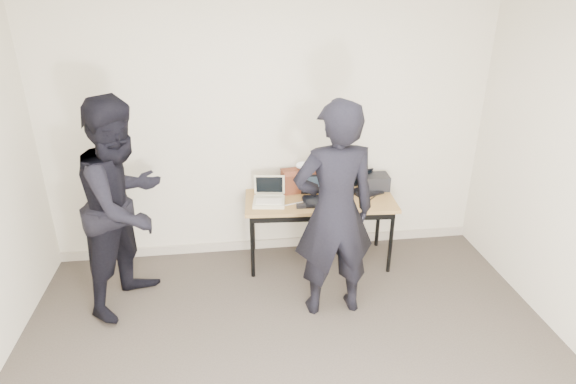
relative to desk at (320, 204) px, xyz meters
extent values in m
cube|color=beige|center=(-0.46, 0.38, 0.69)|extent=(4.50, 0.05, 2.70)
cube|color=olive|center=(0.00, 0.01, 0.04)|extent=(1.54, 0.75, 0.03)
cylinder|color=black|center=(-0.71, -0.21, -0.32)|extent=(0.04, 0.04, 0.68)
cylinder|color=black|center=(0.67, -0.30, -0.32)|extent=(0.04, 0.04, 0.68)
cylinder|color=black|center=(-0.67, 0.32, -0.32)|extent=(0.04, 0.04, 0.68)
cylinder|color=black|center=(0.71, 0.23, -0.32)|extent=(0.04, 0.04, 0.68)
cube|color=black|center=(-0.02, -0.27, -0.02)|extent=(1.40, 0.12, 0.06)
cube|color=beige|center=(-0.52, -0.04, 0.08)|extent=(0.34, 0.30, 0.04)
cube|color=white|center=(-0.52, -0.07, 0.10)|extent=(0.27, 0.17, 0.01)
cube|color=beige|center=(-0.50, 0.11, 0.20)|extent=(0.31, 0.09, 0.21)
cube|color=black|center=(-0.50, 0.10, 0.20)|extent=(0.27, 0.07, 0.17)
cube|color=beige|center=(-0.50, 0.09, 0.10)|extent=(0.28, 0.05, 0.02)
cube|color=black|center=(-0.02, -0.08, 0.07)|extent=(0.33, 0.25, 0.02)
cube|color=black|center=(-0.02, -0.11, 0.08)|extent=(0.27, 0.14, 0.01)
cube|color=black|center=(-0.02, 0.07, 0.19)|extent=(0.32, 0.08, 0.23)
cube|color=#26333F|center=(-0.02, 0.07, 0.20)|extent=(0.28, 0.06, 0.19)
cube|color=black|center=(-0.02, 0.04, 0.08)|extent=(0.29, 0.02, 0.02)
cube|color=black|center=(0.51, 0.09, 0.07)|extent=(0.34, 0.30, 0.02)
cube|color=black|center=(0.52, 0.07, 0.08)|extent=(0.26, 0.19, 0.01)
cube|color=black|center=(0.46, 0.22, 0.17)|extent=(0.30, 0.17, 0.19)
cube|color=black|center=(0.47, 0.21, 0.18)|extent=(0.25, 0.14, 0.16)
cube|color=black|center=(0.47, 0.19, 0.08)|extent=(0.25, 0.10, 0.01)
cube|color=#5F2B19|center=(-0.18, 0.23, 0.18)|extent=(0.38, 0.21, 0.24)
cube|color=#5F2B19|center=(-0.17, 0.17, 0.28)|extent=(0.37, 0.12, 0.07)
cube|color=#5F2B19|center=(-0.02, 0.25, 0.16)|extent=(0.03, 0.10, 0.02)
ellipsoid|color=white|center=(-0.15, 0.23, 0.34)|extent=(0.13, 0.10, 0.08)
cube|color=black|center=(0.63, 0.19, 0.14)|extent=(0.28, 0.24, 0.15)
cube|color=black|center=(-0.22, -0.17, 0.08)|extent=(0.09, 0.06, 0.03)
cube|color=black|center=(0.52, -0.06, 0.06)|extent=(0.19, 0.20, 0.01)
cube|color=silver|center=(-0.02, -0.11, 0.06)|extent=(0.18, 0.19, 0.01)
cube|color=black|center=(0.21, 0.19, 0.06)|extent=(0.25, 0.03, 0.01)
cube|color=silver|center=(-0.24, -0.07, 0.06)|extent=(0.27, 0.10, 0.01)
imported|color=black|center=(-0.04, -0.79, 0.31)|extent=(0.73, 0.50, 1.93)
imported|color=black|center=(-1.80, -0.42, 0.30)|extent=(1.08, 1.17, 1.93)
cube|color=#AFA391|center=(-0.46, 0.34, -0.61)|extent=(4.50, 0.03, 0.10)
camera|label=1|loc=(-0.89, -4.31, 2.10)|focal=30.00mm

